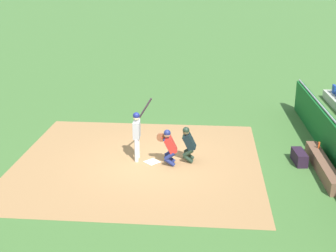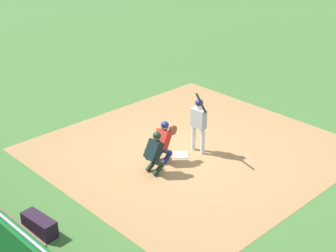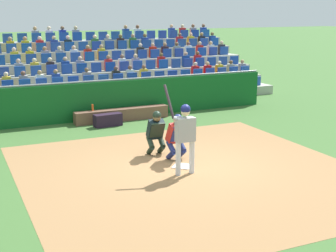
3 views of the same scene
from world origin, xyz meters
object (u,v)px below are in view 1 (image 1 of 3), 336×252
(home_plate_umpire, at_px, (188,143))
(equipment_duffel_bag, at_px, (299,157))
(dugout_bench, at_px, (323,166))
(water_bottle_on_bench, at_px, (319,145))
(home_plate_marker, at_px, (152,162))
(batter_at_plate, at_px, (137,130))
(catcher_crouching, at_px, (169,145))

(home_plate_umpire, distance_m, equipment_duffel_bag, 3.88)
(dugout_bench, relative_size, water_bottle_on_bench, 15.24)
(equipment_duffel_bag, bearing_deg, home_plate_umpire, 87.27)
(home_plate_marker, distance_m, home_plate_umpire, 1.43)
(batter_at_plate, xyz_separation_m, dugout_bench, (-0.69, -6.24, -0.87))
(catcher_crouching, height_order, water_bottle_on_bench, catcher_crouching)
(home_plate_marker, relative_size, batter_at_plate, 0.20)
(home_plate_marker, relative_size, home_plate_umpire, 0.34)
(home_plate_marker, relative_size, water_bottle_on_bench, 1.91)
(home_plate_umpire, relative_size, equipment_duffel_bag, 1.32)
(water_bottle_on_bench, bearing_deg, dugout_bench, 175.11)
(catcher_crouching, xyz_separation_m, water_bottle_on_bench, (0.72, -5.20, -0.16))
(home_plate_umpire, relative_size, dugout_bench, 0.36)
(dugout_bench, xyz_separation_m, water_bottle_on_bench, (1.07, -0.09, 0.34))
(home_plate_marker, xyz_separation_m, batter_at_plate, (0.22, 0.54, 1.07))
(home_plate_umpire, xyz_separation_m, equipment_duffel_bag, (0.10, -3.84, -0.48))
(home_plate_marker, bearing_deg, home_plate_umpire, -81.84)
(batter_at_plate, height_order, catcher_crouching, batter_at_plate)
(catcher_crouching, relative_size, equipment_duffel_bag, 1.32)
(water_bottle_on_bench, bearing_deg, equipment_duffel_bag, 114.09)
(home_plate_marker, height_order, equipment_duffel_bag, equipment_duffel_bag)
(batter_at_plate, relative_size, dugout_bench, 0.62)
(home_plate_umpire, bearing_deg, equipment_duffel_bag, -88.51)
(water_bottle_on_bench, bearing_deg, batter_at_plate, 93.39)
(dugout_bench, relative_size, equipment_duffel_bag, 3.62)
(catcher_crouching, bearing_deg, water_bottle_on_bench, -82.08)
(water_bottle_on_bench, bearing_deg, catcher_crouching, 97.92)
(home_plate_marker, bearing_deg, batter_at_plate, 67.79)
(dugout_bench, bearing_deg, water_bottle_on_bench, -4.89)
(catcher_crouching, distance_m, dugout_bench, 5.15)
(dugout_bench, distance_m, water_bottle_on_bench, 1.12)
(home_plate_marker, bearing_deg, dugout_bench, -94.72)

